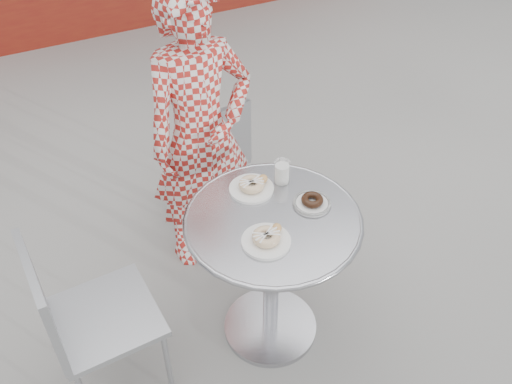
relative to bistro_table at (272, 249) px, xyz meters
name	(u,v)px	position (x,y,z in m)	size (l,w,h in m)	color
ground	(270,337)	(-0.02, -0.05, -0.57)	(60.00, 60.00, 0.00)	#A2A09A
bistro_table	(272,249)	(0.00, 0.00, 0.00)	(0.75, 0.75, 0.75)	silver
chair_far	(207,178)	(0.07, 0.93, -0.32)	(0.43, 0.44, 0.80)	#9D9FA4
chair_left	(109,344)	(-0.75, 0.07, -0.30)	(0.44, 0.44, 0.88)	#9D9FA4
seated_person	(201,135)	(-0.05, 0.66, 0.20)	(0.56, 0.37, 1.53)	#A61F19
plate_far	(252,186)	(0.00, 0.20, 0.20)	(0.19, 0.19, 0.05)	white
plate_near	(267,238)	(-0.08, -0.11, 0.20)	(0.20, 0.20, 0.05)	white
plate_checker	(312,202)	(0.19, 0.00, 0.20)	(0.16, 0.16, 0.04)	white
milk_cup	(282,173)	(0.14, 0.19, 0.23)	(0.07, 0.07, 0.11)	white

